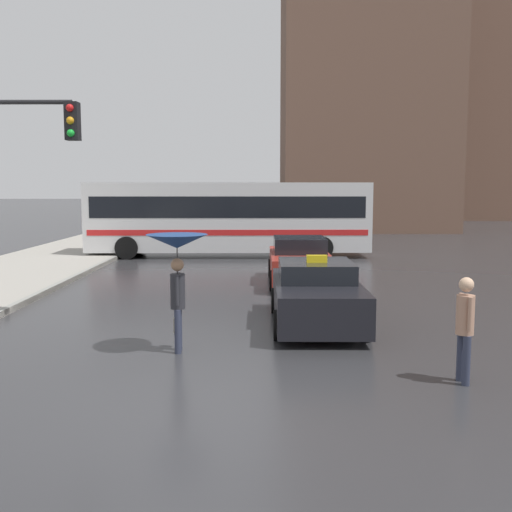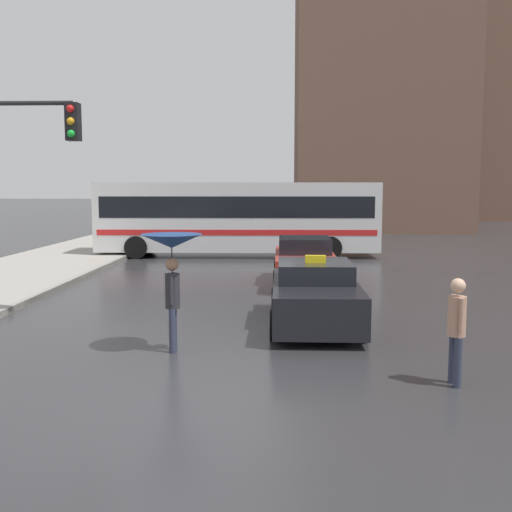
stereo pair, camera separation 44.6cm
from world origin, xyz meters
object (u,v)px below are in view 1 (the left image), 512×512
at_px(city_bus, 229,215).
at_px(traffic_light, 0,162).
at_px(sedan_red, 300,262).
at_px(taxi, 316,295).
at_px(pedestrian_with_umbrella, 177,255).
at_px(pedestrian_man, 465,322).

xyz_separation_m(city_bus, traffic_light, (-4.19, -13.12, 1.75)).
distance_m(sedan_red, traffic_light, 9.27).
bearing_deg(taxi, sedan_red, -90.03).
bearing_deg(taxi, pedestrian_with_umbrella, 39.01).
bearing_deg(traffic_light, city_bus, 72.30).
height_order(sedan_red, pedestrian_with_umbrella, pedestrian_with_umbrella).
bearing_deg(city_bus, sedan_red, -162.01).
bearing_deg(pedestrian_man, pedestrian_with_umbrella, -114.09).
relative_size(sedan_red, traffic_light, 0.86).
bearing_deg(taxi, city_bus, -78.82).
xyz_separation_m(taxi, pedestrian_with_umbrella, (-2.71, -2.20, 1.13)).
relative_size(taxi, pedestrian_man, 2.53).
xyz_separation_m(pedestrian_with_umbrella, pedestrian_man, (4.60, -1.72, -0.84)).
xyz_separation_m(city_bus, pedestrian_man, (4.50, -17.09, -0.83)).
height_order(pedestrian_with_umbrella, pedestrian_man, pedestrian_with_umbrella).
bearing_deg(pedestrian_with_umbrella, city_bus, -3.39).
bearing_deg(city_bus, traffic_light, 161.11).
bearing_deg(sedan_red, pedestrian_man, 101.14).
bearing_deg(pedestrian_with_umbrella, traffic_light, 58.14).
relative_size(taxi, pedestrian_with_umbrella, 1.93).
xyz_separation_m(city_bus, pedestrian_with_umbrella, (-0.11, -15.38, 0.01)).
xyz_separation_m(sedan_red, pedestrian_with_umbrella, (-2.71, -7.88, 1.11)).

